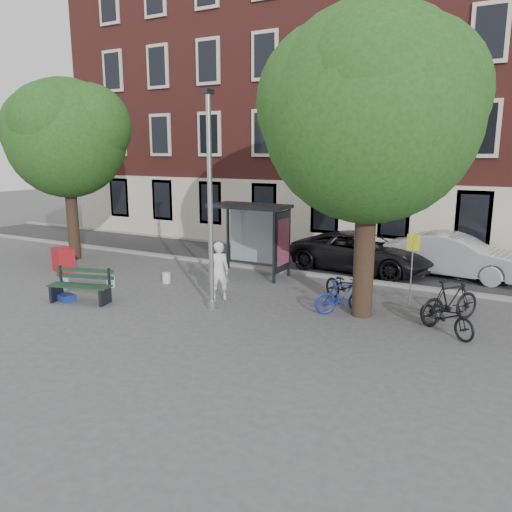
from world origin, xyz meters
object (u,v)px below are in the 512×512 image
object	(u,v)px
bike_b	(342,296)
notice_sign	(413,253)
bench	(81,287)
lamppost	(210,213)
bike_a	(346,287)
bike_c	(446,316)
car_silver	(454,256)
red_stand	(63,260)
bus_shelter	(260,224)
bike_d	(450,301)
painter	(218,271)
car_dark	(362,252)

from	to	relation	value
bike_b	notice_sign	bearing A→B (deg)	-84.38
bench	bike_b	world-z (taller)	bench
lamppost	bike_a	xyz separation A→B (m)	(3.23, 2.39, -2.28)
bike_c	notice_sign	size ratio (longest dim) A/B	0.84
lamppost	car_silver	xyz separation A→B (m)	(5.62, 7.32, -1.99)
car_silver	red_stand	xyz separation A→B (m)	(-13.17, -6.17, -0.34)
bike_a	bus_shelter	bearing A→B (deg)	98.53
bench	bike_d	bearing A→B (deg)	3.24
painter	lamppost	bearing A→B (deg)	71.84
bench	notice_sign	xyz separation A→B (m)	(8.80, 4.49, 1.13)
lamppost	notice_sign	xyz separation A→B (m)	(4.96, 3.14, -1.20)
painter	car_silver	bearing A→B (deg)	-171.12
bus_shelter	car_silver	world-z (taller)	bus_shelter
painter	notice_sign	bearing A→B (deg)	164.84
lamppost	bike_d	bearing A→B (deg)	17.92
bike_c	car_silver	size ratio (longest dim) A/B	0.37
bike_c	bike_d	distance (m)	0.94
bike_b	car_dark	bearing A→B (deg)	-31.55
bike_d	red_stand	size ratio (longest dim) A/B	2.22
notice_sign	painter	bearing A→B (deg)	-152.80
car_dark	car_silver	xyz separation A→B (m)	(3.22, 0.66, 0.05)
bus_shelter	bench	distance (m)	6.51
car_silver	red_stand	world-z (taller)	car_silver
bike_b	car_silver	size ratio (longest dim) A/B	0.34
painter	car_silver	distance (m)	8.78
bench	notice_sign	bearing A→B (deg)	11.79
bike_b	painter	bearing A→B (deg)	55.92
lamppost	car_silver	size ratio (longest dim) A/B	1.27
bike_b	red_stand	xyz separation A→B (m)	(-10.99, -0.28, -0.04)
painter	red_stand	bearing A→B (deg)	-40.84
bike_c	car_dark	xyz separation A→B (m)	(-3.87, 5.57, 0.27)
bus_shelter	painter	world-z (taller)	bus_shelter
painter	bike_b	distance (m)	3.83
bike_a	bike_c	bearing A→B (deg)	-80.49
lamppost	bus_shelter	world-z (taller)	lamppost
bus_shelter	bike_c	world-z (taller)	bus_shelter
bus_shelter	bike_d	size ratio (longest dim) A/B	1.43
bus_shelter	notice_sign	size ratio (longest dim) A/B	1.34
bike_d	bench	bearing A→B (deg)	53.96
bike_c	bike_d	bearing A→B (deg)	39.42
bike_b	bus_shelter	bearing A→B (deg)	13.83
car_dark	notice_sign	bearing A→B (deg)	-138.69
bus_shelter	car_dark	world-z (taller)	bus_shelter
bike_d	car_dark	xyz separation A→B (m)	(-3.82, 4.65, 0.14)
bike_c	bike_a	bearing A→B (deg)	103.52
bike_c	red_stand	bearing A→B (deg)	126.38
bus_shelter	bench	world-z (taller)	bus_shelter
bike_a	lamppost	bearing A→B (deg)	159.06
bike_d	red_stand	world-z (taller)	bike_d
bench	bike_d	size ratio (longest dim) A/B	1.01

